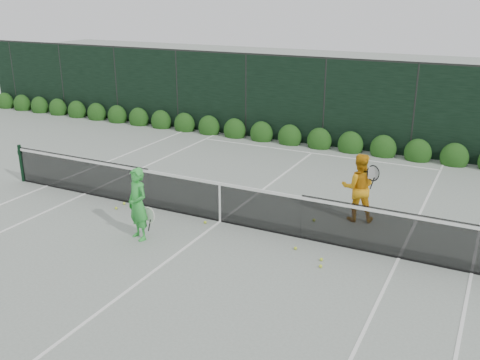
% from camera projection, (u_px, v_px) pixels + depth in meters
% --- Properties ---
extents(ground, '(80.00, 80.00, 0.00)m').
position_uv_depth(ground, '(220.00, 222.00, 12.54)').
color(ground, gray).
rests_on(ground, ground).
extents(tennis_net, '(12.90, 0.10, 1.07)m').
position_uv_depth(tennis_net, '(219.00, 200.00, 12.38)').
color(tennis_net, black).
rests_on(tennis_net, ground).
extents(player_woman, '(0.69, 0.58, 1.60)m').
position_uv_depth(player_woman, '(138.00, 204.00, 11.43)').
color(player_woman, green).
rests_on(player_woman, ground).
extents(player_man, '(0.97, 0.84, 1.63)m').
position_uv_depth(player_man, '(359.00, 187.00, 12.38)').
color(player_man, orange).
rests_on(player_man, ground).
extents(court_lines, '(11.03, 23.83, 0.01)m').
position_uv_depth(court_lines, '(220.00, 221.00, 12.54)').
color(court_lines, white).
rests_on(court_lines, ground).
extents(windscreen_fence, '(32.00, 21.07, 3.06)m').
position_uv_depth(windscreen_fence, '(148.00, 199.00, 9.76)').
color(windscreen_fence, black).
rests_on(windscreen_fence, ground).
extents(hedge_row, '(31.66, 0.65, 0.94)m').
position_uv_depth(hedge_row, '(319.00, 141.00, 18.50)').
color(hedge_row, '#12390F').
rests_on(hedge_row, ground).
extents(tennis_balls, '(5.59, 2.15, 0.07)m').
position_uv_depth(tennis_balls, '(235.00, 230.00, 12.00)').
color(tennis_balls, '#C3DC30').
rests_on(tennis_balls, ground).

